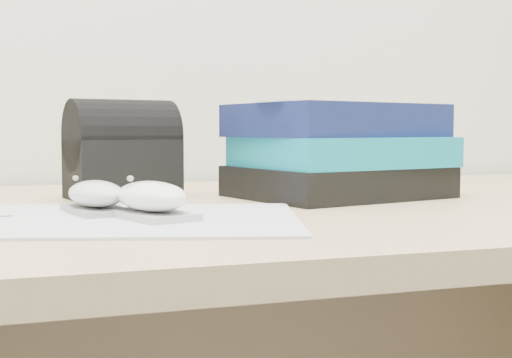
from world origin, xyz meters
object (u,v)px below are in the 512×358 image
object	(u,v)px
mouse_rear	(96,197)
mouse_front	(151,199)
pouch	(122,151)
book_stack	(338,151)

from	to	relation	value
mouse_rear	mouse_front	xyz separation A→B (m)	(0.05, -0.07, 0.00)
mouse_front	pouch	bearing A→B (deg)	88.73
mouse_rear	book_stack	bearing A→B (deg)	18.03
mouse_front	pouch	xyz separation A→B (m)	(0.01, 0.26, 0.04)
mouse_rear	pouch	size ratio (longest dim) A/B	0.69
mouse_rear	pouch	world-z (taller)	pouch
mouse_rear	mouse_front	size ratio (longest dim) A/B	0.91
mouse_rear	mouse_front	bearing A→B (deg)	-52.75
book_stack	pouch	world-z (taller)	pouch
book_stack	pouch	xyz separation A→B (m)	(-0.29, 0.08, 0.00)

